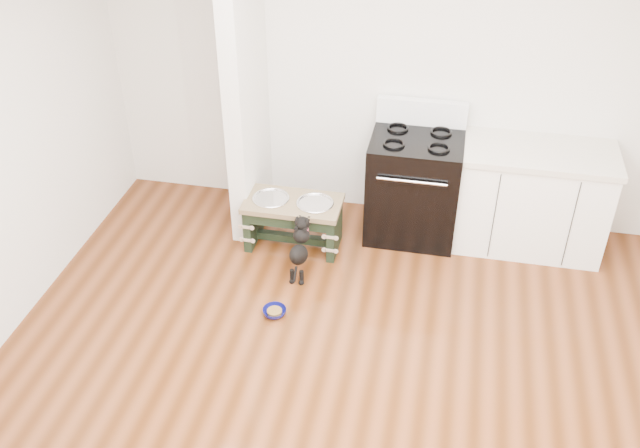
# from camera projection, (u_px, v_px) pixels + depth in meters

# --- Properties ---
(ground) EXTENTS (5.00, 5.00, 0.00)m
(ground) POSITION_uv_depth(u_px,v_px,m) (338.00, 413.00, 4.65)
(ground) COLOR #49230D
(ground) RESTS_ON ground
(room_shell) EXTENTS (5.00, 5.00, 5.00)m
(room_shell) POSITION_uv_depth(u_px,v_px,m) (343.00, 205.00, 3.73)
(room_shell) COLOR silver
(room_shell) RESTS_ON ground
(partition_wall) EXTENTS (0.15, 0.80, 2.70)m
(partition_wall) POSITION_uv_depth(u_px,v_px,m) (245.00, 78.00, 5.77)
(partition_wall) COLOR silver
(partition_wall) RESTS_ON ground
(oven_range) EXTENTS (0.76, 0.69, 1.14)m
(oven_range) POSITION_uv_depth(u_px,v_px,m) (414.00, 185.00, 6.07)
(oven_range) COLOR black
(oven_range) RESTS_ON ground
(cabinet_run) EXTENTS (1.24, 0.64, 0.91)m
(cabinet_run) POSITION_uv_depth(u_px,v_px,m) (531.00, 199.00, 5.94)
(cabinet_run) COLOR white
(cabinet_run) RESTS_ON ground
(dog_feeder) EXTENTS (0.81, 0.43, 0.46)m
(dog_feeder) POSITION_uv_depth(u_px,v_px,m) (293.00, 214.00, 5.99)
(dog_feeder) COLOR black
(dog_feeder) RESTS_ON ground
(puppy) EXTENTS (0.14, 0.42, 0.50)m
(puppy) POSITION_uv_depth(u_px,v_px,m) (300.00, 247.00, 5.69)
(puppy) COLOR black
(puppy) RESTS_ON ground
(floor_bowl) EXTENTS (0.23, 0.23, 0.06)m
(floor_bowl) POSITION_uv_depth(u_px,v_px,m) (275.00, 312.00, 5.41)
(floor_bowl) COLOR #0C0D57
(floor_bowl) RESTS_ON ground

